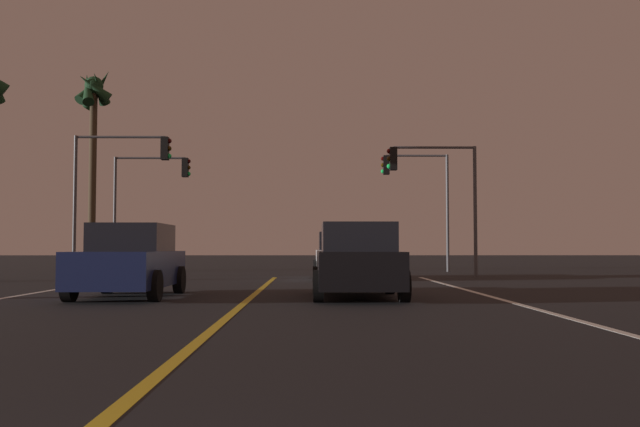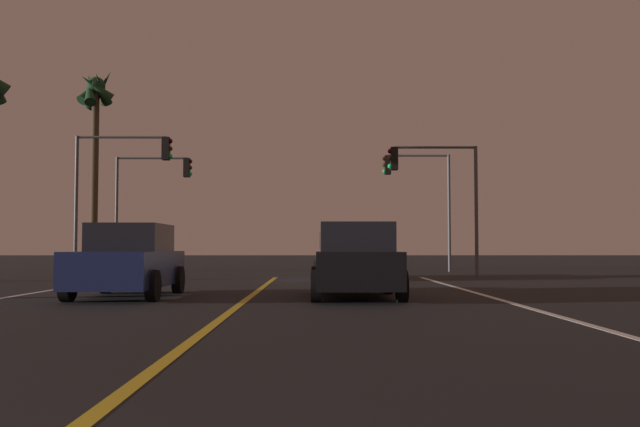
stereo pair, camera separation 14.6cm
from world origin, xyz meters
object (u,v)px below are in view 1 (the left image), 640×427
car_ahead_far (341,256)px  car_oncoming (130,262)px  traffic_light_near_left (122,171)px  traffic_light_far_right (416,185)px  palm_tree_left_far (93,110)px  car_lead_same_lane (357,262)px  traffic_light_far_left (152,186)px  traffic_light_near_right (431,179)px

car_ahead_far → car_oncoming: (-5.29, -9.25, 0.00)m
traffic_light_near_left → traffic_light_far_right: 13.57m
palm_tree_left_far → car_oncoming: bearing=-69.8°
car_lead_same_lane → traffic_light_far_left: size_ratio=0.79×
car_ahead_far → traffic_light_near_right: bearing=-65.0°
car_lead_same_lane → traffic_light_far_left: bearing=27.1°
car_lead_same_lane → palm_tree_left_far: 22.71m
car_lead_same_lane → traffic_light_near_left: (-8.49, 11.24, 3.32)m
traffic_light_near_left → car_oncoming: bearing=-73.6°
car_ahead_far → traffic_light_near_left: (-8.53, 1.71, 3.32)m
traffic_light_far_right → palm_tree_left_far: bearing=-4.8°
car_lead_same_lane → traffic_light_far_left: 19.09m
car_ahead_far → traffic_light_far_right: size_ratio=0.77×
traffic_light_far_right → palm_tree_left_far: 16.21m
traffic_light_far_right → traffic_light_far_left: traffic_light_far_right is taller
car_lead_same_lane → palm_tree_left_far: size_ratio=0.43×
traffic_light_near_left → traffic_light_far_left: 5.50m
traffic_light_far_right → traffic_light_far_left: 12.50m
traffic_light_near_right → traffic_light_near_left: (-12.19, -0.00, 0.28)m
traffic_light_far_left → car_ahead_far: bearing=-39.9°
car_ahead_far → traffic_light_near_right: (3.66, 1.71, 3.04)m
car_ahead_far → traffic_light_far_left: traffic_light_far_left is taller
traffic_light_far_left → palm_tree_left_far: (-3.21, 1.32, 3.88)m
traffic_light_near_left → palm_tree_left_far: size_ratio=0.55×
traffic_light_near_right → car_ahead_far: bearing=25.0°
car_oncoming → traffic_light_near_right: traffic_light_near_right is taller
car_lead_same_lane → traffic_light_near_right: (3.70, 11.24, 3.04)m
car_lead_same_lane → palm_tree_left_far: palm_tree_left_far is taller
car_ahead_far → traffic_light_near_left: bearing=78.7°
traffic_light_near_left → traffic_light_far_right: bearing=23.9°
traffic_light_near_right → traffic_light_far_left: (-12.27, 5.50, 0.19)m
car_oncoming → traffic_light_near_left: 11.90m
car_lead_same_lane → traffic_light_near_right: traffic_light_near_right is taller
traffic_light_far_left → palm_tree_left_far: 5.20m
traffic_light_near_right → traffic_light_far_right: bearing=-92.3°
car_lead_same_lane → car_ahead_far: bearing=-0.3°
traffic_light_far_left → palm_tree_left_far: bearing=157.7°
car_lead_same_lane → traffic_light_near_left: bearing=37.0°
traffic_light_far_right → traffic_light_far_left: (-12.50, -0.00, -0.07)m
traffic_light_far_right → palm_tree_left_far: size_ratio=0.55×
traffic_light_far_right → traffic_light_near_left: bearing=23.9°
car_lead_same_lane → traffic_light_far_left: traffic_light_far_left is taller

